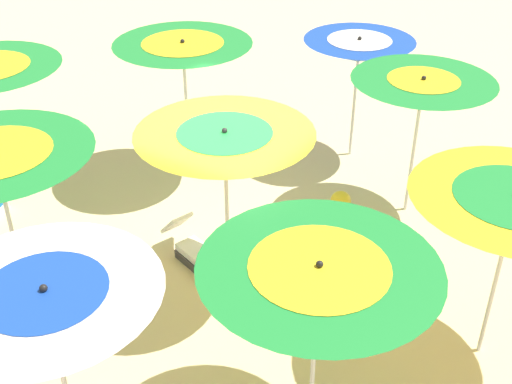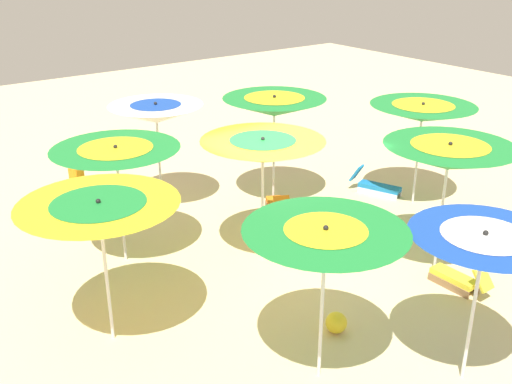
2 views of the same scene
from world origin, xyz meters
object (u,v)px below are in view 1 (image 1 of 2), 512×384
Objects in this scene: beach_umbrella_4 at (225,147)px; beach_umbrella_5 at (183,55)px; lounger_0 at (196,250)px; beach_umbrella_3 at (318,283)px; lounger_3 at (80,290)px; lounger_1 at (223,150)px; beach_umbrella_2 at (359,50)px; beach_umbrella_6 at (48,308)px; beach_ball at (341,201)px; beach_umbrella_1 at (422,89)px.

beach_umbrella_4 is 0.99× the size of beach_umbrella_5.
beach_umbrella_3 is at bearing -13.40° from lounger_0.
beach_umbrella_5 is 1.94× the size of lounger_3.
lounger_1 is at bearing -19.65° from beach_umbrella_5.
beach_umbrella_3 is at bearing -158.65° from beach_umbrella_2.
beach_umbrella_4 is 0.99× the size of beach_umbrella_6.
lounger_0 is 1.16× the size of lounger_1.
beach_umbrella_6 is (-5.42, -2.72, 0.01)m from beach_umbrella_5.
beach_umbrella_5 is 7.28× the size of beach_ball.
beach_umbrella_2 is 4.34m from beach_umbrella_4.
beach_umbrella_1 is 3.97m from lounger_1.
lounger_1 is 2.60m from beach_ball.
lounger_1 is 4.28m from lounger_3.
beach_umbrella_6 is at bearing -173.04° from beach_umbrella_4.
lounger_0 reaches higher than lounger_1.
beach_umbrella_4 is at bearing 4.36° from lounger_0.
beach_umbrella_6 reaches higher than lounger_0.
beach_umbrella_2 is (1.22, 1.58, -0.09)m from beach_umbrella_1.
lounger_3 is (1.85, 1.87, -1.99)m from beach_umbrella_6.
lounger_3 is at bearing 153.26° from beach_ball.
beach_ball is (5.74, -0.09, -2.04)m from beach_umbrella_6.
beach_umbrella_1 is 1.02× the size of beach_umbrella_2.
beach_umbrella_3 is at bearing 114.62° from lounger_3.
beach_umbrella_6 reaches higher than beach_ball.
lounger_0 is 3.79× the size of beach_ball.
beach_umbrella_2 is at bearing 101.48° from lounger_0.
beach_umbrella_4 reaches higher than beach_umbrella_2.
beach_umbrella_1 is 1.83× the size of lounger_3.
beach_umbrella_5 reaches higher than beach_ball.
beach_umbrella_2 is at bearing -44.88° from beach_umbrella_5.
beach_umbrella_2 reaches higher than lounger_3.
lounger_1 is (4.40, 4.18, -1.85)m from beach_umbrella_3.
lounger_3 is at bearing 7.76° from lounger_1.
beach_ball is at bearing 81.81° from lounger_0.
beach_umbrella_4 is 2.81m from lounger_3.
beach_ball is (0.33, -2.81, -2.02)m from beach_umbrella_5.
beach_ball is at bearing -179.54° from lounger_3.
beach_umbrella_3 is 3.72m from lounger_0.
beach_umbrella_6 is 7.28× the size of beach_ball.
beach_umbrella_4 is at bearing -133.32° from beach_umbrella_5.
beach_umbrella_1 is 0.95× the size of beach_umbrella_6.
lounger_1 is at bearing 82.30° from beach_ball.
lounger_1 is (6.09, 2.48, -2.01)m from beach_umbrella_6.
beach_umbrella_4 is (1.53, 2.10, 0.13)m from beach_umbrella_3.
lounger_0 is 1.73m from lounger_3.
beach_umbrella_3 is 4.02m from lounger_3.
beach_umbrella_5 is at bearing 147.15° from lounger_0.
beach_umbrella_6 reaches higher than beach_umbrella_4.
lounger_1 is (2.71, 1.41, -0.02)m from lounger_0.
lounger_3 is (-1.53, 0.80, -0.01)m from lounger_0.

